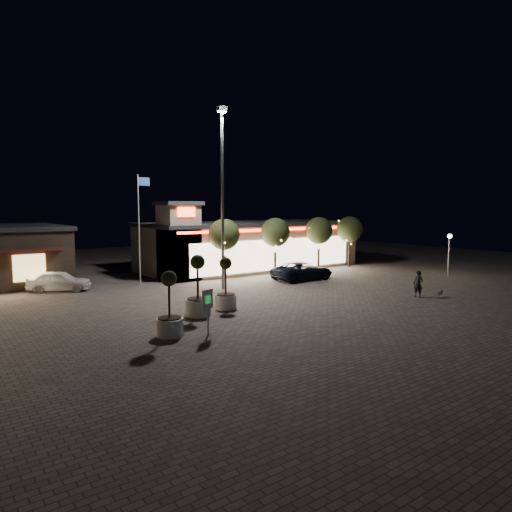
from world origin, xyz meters
TOP-DOWN VIEW (x-y plane):
  - ground at (0.00, 0.00)m, footprint 90.00×90.00m
  - retail_building at (9.51, 15.82)m, footprint 20.40×8.40m
  - floodlight_pole at (2.00, 8.00)m, footprint 0.60×0.40m
  - flagpole at (-1.90, 13.00)m, footprint 0.95×0.10m
  - lamp_post_east at (20.00, 2.00)m, footprint 0.36×0.36m
  - string_tree_a at (4.00, 11.00)m, footprint 2.42×2.42m
  - string_tree_b at (9.00, 11.00)m, footprint 2.42×2.42m
  - string_tree_c at (14.00, 11.00)m, footprint 2.42×2.42m
  - string_tree_d at (18.00, 11.00)m, footprint 2.42×2.42m
  - pickup_truck at (9.10, 7.70)m, footprint 5.14×2.46m
  - white_sedan at (-7.39, 13.89)m, footprint 4.35×3.41m
  - pedestrian at (10.33, -1.79)m, footprint 0.47×0.66m
  - dog at (11.60, -2.54)m, footprint 0.55×0.31m
  - planter_left at (-3.23, 2.10)m, footprint 1.31×1.31m
  - planter_mid at (-6.08, -0.50)m, footprint 1.18×1.18m
  - planter_right at (-1.19, 2.62)m, footprint 1.19×1.19m
  - valet_sign at (-4.59, -1.26)m, footprint 0.65×0.28m

SIDE VIEW (x-z plane):
  - ground at x=0.00m, z-range 0.00..0.00m
  - dog at x=11.60m, z-range 0.15..0.44m
  - white_sedan at x=-7.39m, z-range 0.00..1.39m
  - pickup_truck at x=9.10m, z-range 0.00..1.41m
  - pedestrian at x=10.33m, z-range 0.00..1.70m
  - planter_mid at x=-6.08m, z-range -0.56..2.35m
  - planter_right at x=-1.19m, z-range -0.56..2.36m
  - planter_left at x=-3.23m, z-range -0.62..2.60m
  - valet_sign at x=-4.59m, z-range 0.40..2.43m
  - retail_building at x=9.51m, z-range -0.84..5.26m
  - lamp_post_east at x=20.00m, z-range 0.72..4.20m
  - string_tree_a at x=4.00m, z-range 1.17..5.95m
  - string_tree_b at x=9.00m, z-range 1.17..5.95m
  - string_tree_c at x=14.00m, z-range 1.17..5.95m
  - string_tree_d at x=18.00m, z-range 1.17..5.95m
  - flagpole at x=-1.90m, z-range 0.74..8.74m
  - floodlight_pole at x=2.00m, z-range 0.83..13.21m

